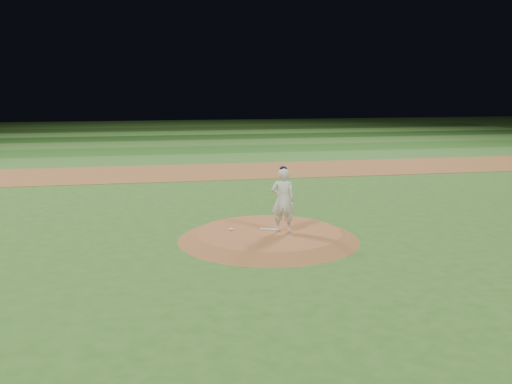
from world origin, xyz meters
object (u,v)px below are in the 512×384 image
pitchers_mound (269,235)px  rosin_bag (231,229)px  pitching_rubber (270,229)px  pitcher_on_mound (283,200)px

pitchers_mound → rosin_bag: (-1.09, 0.35, 0.16)m
pitchers_mound → rosin_bag: rosin_bag is taller
pitching_rubber → pitcher_on_mound: bearing=-19.5°
pitching_rubber → pitcher_on_mound: (0.33, -0.31, 0.97)m
pitchers_mound → pitcher_on_mound: bearing=-16.8°
pitchers_mound → pitching_rubber: pitching_rubber is taller
pitching_rubber → rosin_bag: size_ratio=4.80×
rosin_bag → pitcher_on_mound: (1.50, -0.47, 0.95)m
rosin_bag → pitching_rubber: bearing=-7.8°
pitchers_mound → pitching_rubber: (0.08, 0.19, 0.14)m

